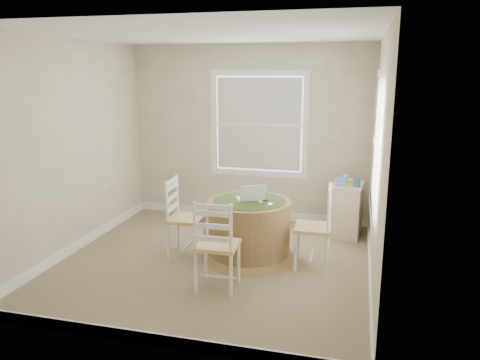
% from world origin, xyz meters
% --- Properties ---
extents(room, '(3.64, 3.64, 2.64)m').
position_xyz_m(room, '(0.17, 0.16, 1.30)').
color(room, '#937E5D').
rests_on(room, ground).
extents(round_table, '(1.18, 1.18, 0.72)m').
position_xyz_m(round_table, '(0.37, 0.25, 0.39)').
color(round_table, olive).
rests_on(round_table, ground).
extents(chair_left, '(0.42, 0.44, 0.95)m').
position_xyz_m(chair_left, '(-0.38, 0.12, 0.47)').
color(chair_left, white).
rests_on(chair_left, ground).
extents(chair_near, '(0.43, 0.41, 0.95)m').
position_xyz_m(chair_near, '(0.25, -0.63, 0.47)').
color(chair_near, white).
rests_on(chair_near, ground).
extents(chair_right, '(0.42, 0.44, 0.95)m').
position_xyz_m(chair_right, '(1.14, 0.17, 0.47)').
color(chair_right, white).
rests_on(chair_right, ground).
extents(laptop, '(0.40, 0.38, 0.22)m').
position_xyz_m(laptop, '(0.38, 0.30, 0.74)').
color(laptop, white).
rests_on(laptop, round_table).
extents(mouse, '(0.06, 0.09, 0.03)m').
position_xyz_m(mouse, '(0.52, 0.21, 0.72)').
color(mouse, white).
rests_on(mouse, round_table).
extents(phone, '(0.05, 0.09, 0.02)m').
position_xyz_m(phone, '(0.64, 0.16, 0.71)').
color(phone, '#B7BABF').
rests_on(phone, round_table).
extents(keys, '(0.06, 0.05, 0.02)m').
position_xyz_m(keys, '(0.56, 0.29, 0.72)').
color(keys, black).
rests_on(keys, round_table).
extents(corner_chest, '(0.46, 0.58, 0.72)m').
position_xyz_m(corner_chest, '(1.48, 1.36, 0.36)').
color(corner_chest, beige).
rests_on(corner_chest, ground).
extents(tissue_box, '(0.13, 0.13, 0.10)m').
position_xyz_m(tissue_box, '(1.40, 1.27, 0.77)').
color(tissue_box, '#5D83D6').
rests_on(tissue_box, corner_chest).
extents(box_yellow, '(0.16, 0.11, 0.06)m').
position_xyz_m(box_yellow, '(1.55, 1.39, 0.75)').
color(box_yellow, '#E5DD50').
rests_on(box_yellow, corner_chest).
extents(box_blue, '(0.09, 0.09, 0.12)m').
position_xyz_m(box_blue, '(1.59, 1.23, 0.78)').
color(box_blue, '#306191').
rests_on(box_blue, corner_chest).
extents(cup_cream, '(0.07, 0.07, 0.09)m').
position_xyz_m(cup_cream, '(1.45, 1.50, 0.77)').
color(cup_cream, beige).
rests_on(cup_cream, corner_chest).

